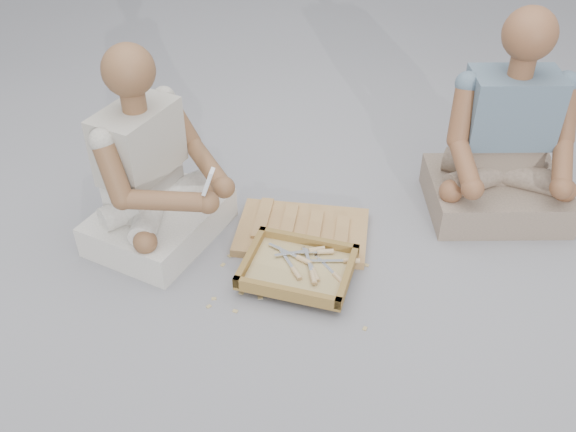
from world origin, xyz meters
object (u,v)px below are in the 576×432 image
at_px(carved_panel, 302,232).
at_px(tool_tray, 298,268).
at_px(companion, 505,149).
at_px(craftsman, 152,179).

xyz_separation_m(carved_panel, tool_tray, (0.09, -0.28, 0.04)).
relative_size(tool_tray, companion, 0.49).
relative_size(craftsman, companion, 0.94).
relative_size(carved_panel, tool_tray, 1.23).
xyz_separation_m(craftsman, companion, (1.39, 0.78, 0.01)).
bearing_deg(tool_tray, carved_panel, 107.03).
bearing_deg(craftsman, carved_panel, 116.88).
distance_m(craftsman, companion, 1.59).
distance_m(carved_panel, tool_tray, 0.29).
distance_m(carved_panel, craftsman, 0.71).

